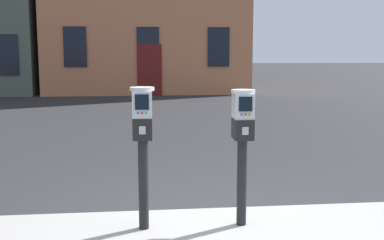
{
  "coord_description": "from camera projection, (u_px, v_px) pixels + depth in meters",
  "views": [
    {
      "loc": [
        -0.62,
        -4.39,
        1.72
      ],
      "look_at": [
        -0.16,
        -0.19,
        1.12
      ],
      "focal_mm": 43.74,
      "sensor_mm": 36.0,
      "label": 1
    }
  ],
  "objects": [
    {
      "name": "ground_plane",
      "position": [
        206.0,
        229.0,
        4.63
      ],
      "size": [
        160.0,
        160.0,
        0.0
      ],
      "primitive_type": "plane",
      "color": "#28282B"
    },
    {
      "name": "parking_meter_near_kerb",
      "position": [
        143.0,
        132.0,
        4.14
      ],
      "size": [
        0.22,
        0.25,
        1.29
      ],
      "rotation": [
        0.0,
        0.0,
        -1.59
      ],
      "color": "black",
      "rests_on": "sidewalk_slab"
    },
    {
      "name": "parking_meter_twin_adjacent",
      "position": [
        243.0,
        133.0,
        4.23
      ],
      "size": [
        0.22,
        0.25,
        1.26
      ],
      "rotation": [
        0.0,
        0.0,
        -1.59
      ],
      "color": "black",
      "rests_on": "sidewalk_slab"
    }
  ]
}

